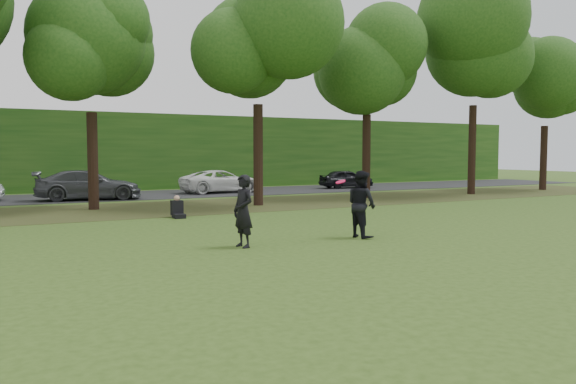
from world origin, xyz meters
The scene contains 10 objects.
ground centered at (0.00, 0.00, 0.00)m, with size 120.00×120.00×0.00m, color #314916.
leaf_litter centered at (0.00, 13.00, 0.01)m, with size 60.00×7.00×0.01m, color #473219.
street centered at (0.00, 21.00, 0.01)m, with size 70.00×7.00×0.02m, color black.
far_hedge centered at (0.00, 27.00, 2.50)m, with size 70.00×3.00×5.00m, color #1B4814.
player_left centered at (-1.30, 2.08, 0.93)m, with size 0.68×0.45×1.86m, color black.
player_right centered at (2.35, 2.02, 0.96)m, with size 0.93×0.72×1.91m, color black.
parked_cars centered at (-2.21, 20.07, 0.73)m, with size 35.84×4.40×1.51m.
frisbee centered at (1.44, 1.73, 1.63)m, with size 0.37×0.38×0.15m.
seated_person centered at (-0.77, 9.31, 0.31)m, with size 0.44×0.75×0.83m.
tree_line centered at (-0.34, 12.94, 7.84)m, with size 55.30×7.90×12.31m.
Camera 1 is at (-7.09, -10.96, 2.42)m, focal length 35.00 mm.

